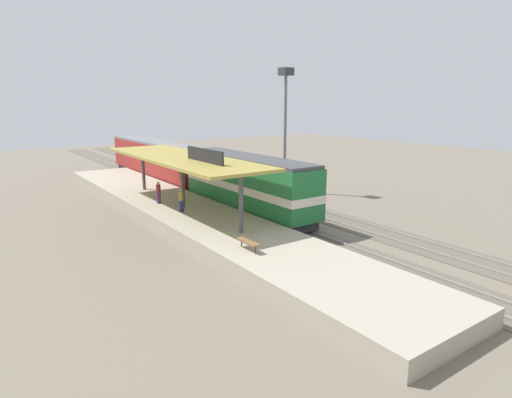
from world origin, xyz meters
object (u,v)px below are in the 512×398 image
at_px(locomotive, 247,184).
at_px(person_waiting, 181,199).
at_px(passenger_carriage_single, 157,160).
at_px(person_walking, 158,191).
at_px(platform_bench, 248,242).
at_px(light_mast, 286,104).

xyz_separation_m(locomotive, person_waiting, (-5.38, 0.42, -0.56)).
relative_size(passenger_carriage_single, person_walking, 11.70).
height_order(locomotive, passenger_carriage_single, locomotive).
relative_size(locomotive, person_waiting, 8.44).
bearing_deg(person_waiting, person_walking, 94.84).
height_order(passenger_carriage_single, person_walking, passenger_carriage_single).
distance_m(person_waiting, person_walking, 3.45).
bearing_deg(locomotive, platform_bench, -123.49).
relative_size(light_mast, person_waiting, 6.84).
relative_size(passenger_carriage_single, light_mast, 1.71).
xyz_separation_m(locomotive, person_walking, (-5.67, 3.86, -0.56)).
bearing_deg(person_walking, locomotive, -34.24).
distance_m(passenger_carriage_single, person_waiting, 18.39).
relative_size(platform_bench, light_mast, 0.15).
xyz_separation_m(person_waiting, person_walking, (-0.29, 3.43, 0.00)).
bearing_deg(locomotive, person_waiting, 175.48).
distance_m(platform_bench, person_waiting, 9.53).
bearing_deg(locomotive, person_walking, 145.76).
height_order(platform_bench, passenger_carriage_single, passenger_carriage_single).
height_order(light_mast, person_waiting, light_mast).
xyz_separation_m(platform_bench, passenger_carriage_single, (6.00, 27.07, 0.97)).
xyz_separation_m(light_mast, person_waiting, (-13.18, -4.63, -6.54)).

